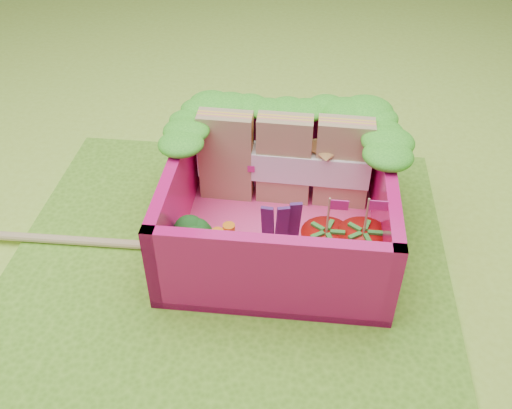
{
  "coord_description": "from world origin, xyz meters",
  "views": [
    {
      "loc": [
        0.42,
        -2.32,
        2.45
      ],
      "look_at": [
        0.14,
        0.31,
        0.28
      ],
      "focal_mm": 40.0,
      "sensor_mm": 36.0,
      "label": 1
    }
  ],
  "objects_px": {
    "sandwich_stack": "(285,160)",
    "strawberry_right": "(361,251)",
    "bento_box": "(279,203)",
    "broccoli": "(196,235)",
    "strawberry_left": "(325,251)",
    "chopsticks": "(65,240)"
  },
  "relations": [
    {
      "from": "sandwich_stack",
      "to": "strawberry_left",
      "type": "bearing_deg",
      "value": -67.1
    },
    {
      "from": "chopsticks",
      "to": "sandwich_stack",
      "type": "bearing_deg",
      "value": 22.4
    },
    {
      "from": "sandwich_stack",
      "to": "strawberry_left",
      "type": "xyz_separation_m",
      "value": [
        0.27,
        -0.65,
        -0.15
      ]
    },
    {
      "from": "broccoli",
      "to": "chopsticks",
      "type": "xyz_separation_m",
      "value": [
        -0.85,
        0.1,
        -0.21
      ]
    },
    {
      "from": "sandwich_stack",
      "to": "bento_box",
      "type": "bearing_deg",
      "value": -90.92
    },
    {
      "from": "broccoli",
      "to": "sandwich_stack",
      "type": "bearing_deg",
      "value": 54.6
    },
    {
      "from": "bento_box",
      "to": "broccoli",
      "type": "distance_m",
      "value": 0.54
    },
    {
      "from": "bento_box",
      "to": "chopsticks",
      "type": "xyz_separation_m",
      "value": [
        -1.3,
        -0.19,
        -0.25
      ]
    },
    {
      "from": "bento_box",
      "to": "broccoli",
      "type": "height_order",
      "value": "bento_box"
    },
    {
      "from": "broccoli",
      "to": "strawberry_right",
      "type": "relative_size",
      "value": 0.61
    },
    {
      "from": "sandwich_stack",
      "to": "broccoli",
      "type": "xyz_separation_m",
      "value": [
        -0.46,
        -0.64,
        -0.11
      ]
    },
    {
      "from": "sandwich_stack",
      "to": "strawberry_right",
      "type": "height_order",
      "value": "sandwich_stack"
    },
    {
      "from": "sandwich_stack",
      "to": "chopsticks",
      "type": "relative_size",
      "value": 0.53
    },
    {
      "from": "strawberry_right",
      "to": "chopsticks",
      "type": "distance_m",
      "value": 1.8
    },
    {
      "from": "broccoli",
      "to": "strawberry_left",
      "type": "bearing_deg",
      "value": -0.17
    },
    {
      "from": "bento_box",
      "to": "broccoli",
      "type": "bearing_deg",
      "value": -146.64
    },
    {
      "from": "bento_box",
      "to": "strawberry_left",
      "type": "height_order",
      "value": "strawberry_left"
    },
    {
      "from": "bento_box",
      "to": "strawberry_right",
      "type": "height_order",
      "value": "strawberry_right"
    },
    {
      "from": "broccoli",
      "to": "strawberry_right",
      "type": "xyz_separation_m",
      "value": [
        0.93,
        0.01,
        -0.04
      ]
    },
    {
      "from": "strawberry_right",
      "to": "chopsticks",
      "type": "xyz_separation_m",
      "value": [
        -1.78,
        0.09,
        -0.17
      ]
    },
    {
      "from": "broccoli",
      "to": "strawberry_left",
      "type": "relative_size",
      "value": 0.62
    },
    {
      "from": "strawberry_right",
      "to": "sandwich_stack",
      "type": "bearing_deg",
      "value": 126.95
    }
  ]
}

